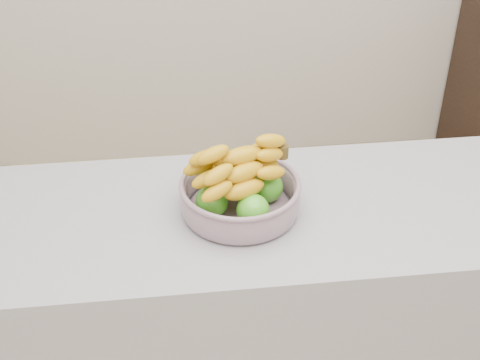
{
  "coord_description": "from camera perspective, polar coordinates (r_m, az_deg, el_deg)",
  "views": [
    {
      "loc": [
        -0.36,
        -1.17,
        1.98
      ],
      "look_at": [
        -0.19,
        0.25,
        1.0
      ],
      "focal_mm": 50.0,
      "sensor_mm": 36.0,
      "label": 1
    }
  ],
  "objects": [
    {
      "name": "fruit_bowl",
      "position": [
        1.75,
        -0.01,
        -1.03
      ],
      "size": [
        0.32,
        0.32,
        0.2
      ],
      "rotation": [
        0.0,
        0.0,
        0.31
      ],
      "color": "#A1ABC2",
      "rests_on": "counter"
    },
    {
      "name": "counter",
      "position": [
        2.12,
        5.26,
        -12.05
      ],
      "size": [
        2.0,
        0.6,
        0.9
      ],
      "primitive_type": "cube",
      "color": "gray",
      "rests_on": "ground"
    }
  ]
}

